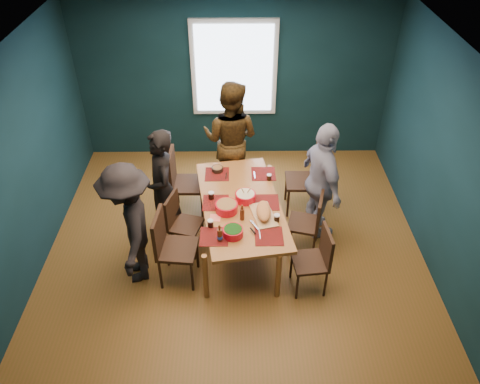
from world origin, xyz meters
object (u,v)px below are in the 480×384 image
object	(u,v)px
chair_right_far	(309,176)
chair_left_near	(169,243)
chair_left_far	(181,178)
chair_right_mid	(311,219)
person_near_left	(130,225)
cutting_board	(264,212)
chair_right_near	(317,256)
bowl_herbs	(233,232)
person_far_left	(163,189)
bowl_dumpling	(245,197)
dining_table	(241,207)
person_right	(322,183)
person_back	(231,139)
bowl_salad	(227,207)
chair_left_mid	(180,219)

from	to	relation	value
chair_right_far	chair_left_near	bearing A→B (deg)	-142.64
chair_left_far	chair_right_mid	size ratio (longest dim) A/B	1.17
person_near_left	cutting_board	distance (m)	1.61
chair_right_near	bowl_herbs	bearing A→B (deg)	166.13
chair_left_near	person_far_left	distance (m)	0.81
person_far_left	bowl_herbs	size ratio (longest dim) A/B	6.89
chair_left_far	chair_right_near	distance (m)	2.27
person_near_left	bowl_dumpling	size ratio (longest dim) A/B	6.25
chair_right_near	cutting_board	size ratio (longest dim) A/B	1.43
chair_left_far	bowl_dumpling	world-z (taller)	chair_left_far
person_far_left	cutting_board	distance (m)	1.36
dining_table	chair_right_near	xyz separation A→B (m)	(0.89, -0.74, -0.15)
person_right	bowl_dumpling	xyz separation A→B (m)	(-1.00, -0.22, -0.05)
person_right	bowl_herbs	size ratio (longest dim) A/B	7.06
chair_left_near	bowl_dumpling	xyz separation A→B (m)	(0.92, 0.62, 0.21)
chair_right_far	person_back	size ratio (longest dim) A/B	0.57
dining_table	person_back	distance (m)	1.33
chair_right_near	person_right	size ratio (longest dim) A/B	0.52
bowl_salad	bowl_herbs	xyz separation A→B (m)	(0.08, -0.45, -0.01)
chair_left_mid	cutting_board	distance (m)	1.14
person_near_left	person_back	bearing A→B (deg)	137.30
chair_left_near	bowl_salad	size ratio (longest dim) A/B	3.58
person_back	person_right	distance (m)	1.58
chair_right_far	person_back	world-z (taller)	person_back
chair_left_mid	chair_right_near	distance (m)	1.83
person_back	bowl_salad	size ratio (longest dim) A/B	6.41
chair_right_near	bowl_herbs	world-z (taller)	chair_right_near
chair_right_mid	bowl_dumpling	world-z (taller)	bowl_dumpling
chair_left_mid	chair_right_mid	xyz separation A→B (m)	(1.70, -0.04, 0.01)
chair_left_far	dining_table	bearing A→B (deg)	-39.85
chair_left_mid	chair_right_near	size ratio (longest dim) A/B	0.97
dining_table	cutting_board	xyz separation A→B (m)	(0.27, -0.26, 0.13)
bowl_salad	person_right	bearing A→B (deg)	19.06
bowl_salad	bowl_dumpling	xyz separation A→B (m)	(0.24, 0.21, -0.00)
chair_left_far	chair_right_near	bearing A→B (deg)	-39.19
person_far_left	bowl_dumpling	size ratio (longest dim) A/B	6.32
person_right	bowl_salad	distance (m)	1.31
chair_right_mid	bowl_salad	xyz separation A→B (m)	(-1.09, -0.08, 0.29)
person_far_left	chair_right_near	bearing A→B (deg)	46.46
chair_left_far	cutting_board	xyz separation A→B (m)	(1.11, -0.99, 0.20)
bowl_salad	bowl_herbs	bearing A→B (deg)	-79.79
chair_left_mid	chair_right_mid	size ratio (longest dim) A/B	0.98
dining_table	chair_left_mid	size ratio (longest dim) A/B	2.41
chair_left_mid	bowl_dumpling	distance (m)	0.91
dining_table	person_far_left	bearing A→B (deg)	160.64
person_near_left	bowl_herbs	xyz separation A→B (m)	(1.21, -0.10, -0.03)
chair_right_near	bowl_herbs	size ratio (longest dim) A/B	3.68
person_back	bowl_salad	distance (m)	1.46
person_right	bowl_herbs	xyz separation A→B (m)	(-1.16, -0.88, -0.06)
chair_right_far	bowl_salad	size ratio (longest dim) A/B	3.63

